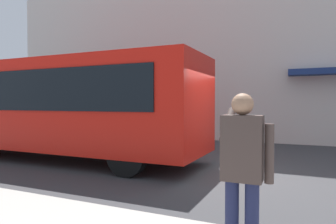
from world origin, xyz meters
name	(u,v)px	position (x,y,z in m)	size (l,w,h in m)	color
ground_plane	(222,173)	(0.00, 0.00, 0.00)	(60.00, 60.00, 0.00)	#38383A
building_facade_far	(259,9)	(-0.02, -6.80, 5.99)	(28.00, 1.55, 12.00)	beige
red_bus	(62,105)	(4.99, 0.19, 1.68)	(9.05, 2.54, 3.08)	red
pedestrian_photographer	(243,164)	(-1.27, 4.29, 1.14)	(0.53, 0.52, 1.70)	#1E2347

